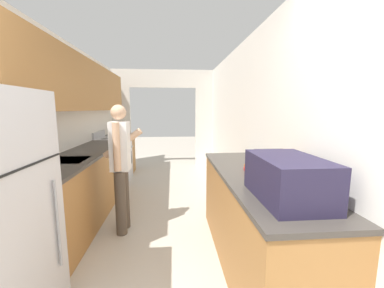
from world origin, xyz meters
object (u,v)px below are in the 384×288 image
(person, at_px, (121,166))
(range_oven, at_px, (114,159))
(suitcase, at_px, (287,178))
(book_stack, at_px, (258,170))
(knife, at_px, (121,134))

(person, bearing_deg, range_oven, 17.73)
(range_oven, bearing_deg, suitcase, -60.52)
(range_oven, distance_m, book_stack, 3.56)
(knife, bearing_deg, suitcase, -71.74)
(person, distance_m, book_stack, 1.61)
(suitcase, distance_m, book_stack, 0.64)
(range_oven, height_order, suitcase, suitcase)
(range_oven, xyz_separation_m, person, (0.60, -2.13, 0.37))
(person, xyz_separation_m, knife, (-0.58, 2.77, 0.09))
(book_stack, bearing_deg, person, 152.02)
(book_stack, distance_m, knife, 4.05)
(range_oven, relative_size, knife, 3.31)
(range_oven, bearing_deg, person, -74.23)
(suitcase, xyz_separation_m, knife, (-1.97, 4.15, -0.14))
(suitcase, relative_size, knife, 2.00)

